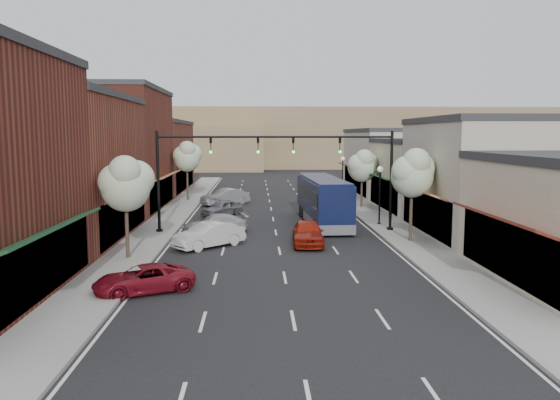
{
  "coord_description": "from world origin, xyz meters",
  "views": [
    {
      "loc": [
        -1.32,
        -29.25,
        6.78
      ],
      "look_at": [
        0.32,
        8.6,
        2.2
      ],
      "focal_mm": 35.0,
      "sensor_mm": 36.0,
      "label": 1
    }
  ],
  "objects": [
    {
      "name": "parked_car_a",
      "position": [
        -6.2,
        -6.17,
        0.59
      ],
      "size": [
        4.7,
        3.56,
        1.19
      ],
      "primitive_type": "imported",
      "rotation": [
        0.0,
        0.0,
        -1.14
      ],
      "color": "maroon",
      "rests_on": "ground"
    },
    {
      "name": "tree_right_near",
      "position": [
        8.35,
        3.94,
        4.45
      ],
      "size": [
        2.85,
        2.65,
        5.95
      ],
      "color": "#47382B",
      "rests_on": "ground"
    },
    {
      "name": "parked_car_e",
      "position": [
        -4.34,
        23.0,
        0.79
      ],
      "size": [
        4.87,
        4.09,
        1.57
      ],
      "primitive_type": "imported",
      "rotation": [
        0.0,
        0.0,
        -0.96
      ],
      "color": "#9E9DA3",
      "rests_on": "ground"
    },
    {
      "name": "tree_left_far",
      "position": [
        -8.25,
        25.94,
        4.6
      ],
      "size": [
        2.85,
        2.65,
        6.13
      ],
      "color": "#47382B",
      "rests_on": "ground"
    },
    {
      "name": "curb_right",
      "position": [
        7.0,
        18.5,
        0.07
      ],
      "size": [
        0.25,
        73.0,
        0.17
      ],
      "primitive_type": "cube",
      "color": "gray",
      "rests_on": "ground"
    },
    {
      "name": "parked_car_b",
      "position": [
        -4.2,
        3.19,
        0.75
      ],
      "size": [
        4.48,
        4.25,
        1.51
      ],
      "primitive_type": "imported",
      "rotation": [
        0.0,
        0.0,
        -0.84
      ],
      "color": "silver",
      "rests_on": "ground"
    },
    {
      "name": "lamp_post_far",
      "position": [
        7.8,
        28.0,
        3.01
      ],
      "size": [
        0.44,
        0.44,
        4.44
      ],
      "color": "black",
      "rests_on": "ground"
    },
    {
      "name": "hill_far",
      "position": [
        0.0,
        90.0,
        6.0
      ],
      "size": [
        120.0,
        30.0,
        12.0
      ],
      "primitive_type": "cube",
      "color": "#7A6647",
      "rests_on": "ground"
    },
    {
      "name": "signal_mast_left",
      "position": [
        -5.62,
        8.0,
        4.62
      ],
      "size": [
        8.22,
        0.46,
        7.0
      ],
      "color": "black",
      "rests_on": "ground"
    },
    {
      "name": "tree_right_far",
      "position": [
        8.35,
        19.94,
        3.99
      ],
      "size": [
        2.85,
        2.65,
        5.43
      ],
      "color": "#47382B",
      "rests_on": "ground"
    },
    {
      "name": "bldg_right_midnear",
      "position": [
        13.72,
        6.0,
        3.91
      ],
      "size": [
        9.14,
        12.1,
        7.9
      ],
      "color": "#B3AA99",
      "rests_on": "ground"
    },
    {
      "name": "sidewalk_right",
      "position": [
        8.4,
        18.5,
        0.07
      ],
      "size": [
        2.8,
        73.0,
        0.15
      ],
      "primitive_type": "cube",
      "color": "gray",
      "rests_on": "ground"
    },
    {
      "name": "lamp_post_near",
      "position": [
        7.8,
        10.5,
        3.01
      ],
      "size": [
        0.44,
        0.44,
        4.44
      ],
      "color": "black",
      "rests_on": "ground"
    },
    {
      "name": "bldg_right_far",
      "position": [
        13.71,
        32.0,
        3.66
      ],
      "size": [
        9.14,
        16.1,
        7.4
      ],
      "color": "#B3AA99",
      "rests_on": "ground"
    },
    {
      "name": "signal_mast_right",
      "position": [
        5.62,
        8.0,
        4.62
      ],
      "size": [
        8.22,
        0.46,
        7.0
      ],
      "color": "black",
      "rests_on": "ground"
    },
    {
      "name": "hill_near",
      "position": [
        -25.0,
        78.0,
        4.0
      ],
      "size": [
        50.0,
        20.0,
        8.0
      ],
      "primitive_type": "cube",
      "color": "#7A6647",
      "rests_on": "ground"
    },
    {
      "name": "red_hatchback",
      "position": [
        1.82,
        3.61,
        0.78
      ],
      "size": [
        2.08,
        4.67,
        1.56
      ],
      "primitive_type": "imported",
      "rotation": [
        0.0,
        0.0,
        -0.05
      ],
      "color": "maroon",
      "rests_on": "ground"
    },
    {
      "name": "coach_bus",
      "position": [
        3.68,
        11.47,
        1.84
      ],
      "size": [
        3.04,
        11.62,
        3.52
      ],
      "rotation": [
        0.0,
        0.0,
        0.05
      ],
      "color": "#0D1436",
      "rests_on": "ground"
    },
    {
      "name": "sidewalk_left",
      "position": [
        -8.4,
        18.5,
        0.07
      ],
      "size": [
        2.8,
        73.0,
        0.15
      ],
      "primitive_type": "cube",
      "color": "gray",
      "rests_on": "ground"
    },
    {
      "name": "tree_left_near",
      "position": [
        -8.25,
        -0.06,
        4.22
      ],
      "size": [
        2.85,
        2.65,
        5.69
      ],
      "color": "#47382B",
      "rests_on": "ground"
    },
    {
      "name": "bldg_left_midfar",
      "position": [
        -14.24,
        20.0,
        5.4
      ],
      "size": [
        10.14,
        14.1,
        10.9
      ],
      "color": "maroon",
      "rests_on": "ground"
    },
    {
      "name": "bldg_left_midnear",
      "position": [
        -14.23,
        6.0,
        4.66
      ],
      "size": [
        10.14,
        14.1,
        9.4
      ],
      "color": "brown",
      "rests_on": "ground"
    },
    {
      "name": "bldg_right_midfar",
      "position": [
        13.7,
        18.0,
        3.17
      ],
      "size": [
        9.14,
        12.1,
        6.4
      ],
      "color": "beige",
      "rests_on": "ground"
    },
    {
      "name": "ground",
      "position": [
        0.0,
        0.0,
        0.0
      ],
      "size": [
        160.0,
        160.0,
        0.0
      ],
      "primitive_type": "plane",
      "color": "black",
      "rests_on": "ground"
    },
    {
      "name": "parked_car_c",
      "position": [
        -4.2,
        7.89,
        0.65
      ],
      "size": [
        4.82,
        2.87,
        1.31
      ],
      "primitive_type": "imported",
      "rotation": [
        0.0,
        0.0,
        -1.33
      ],
      "color": "#AAAAAF",
      "rests_on": "ground"
    },
    {
      "name": "parked_car_d",
      "position": [
        -4.2,
        15.99,
        0.66
      ],
      "size": [
        3.75,
        3.97,
        1.33
      ],
      "primitive_type": "imported",
      "rotation": [
        0.0,
        0.0,
        -0.72
      ],
      "color": "slate",
      "rests_on": "ground"
    },
    {
      "name": "curb_left",
      "position": [
        -7.0,
        18.5,
        0.07
      ],
      "size": [
        0.25,
        73.0,
        0.17
      ],
      "primitive_type": "cube",
      "color": "gray",
      "rests_on": "ground"
    },
    {
      "name": "bldg_left_far",
      "position": [
        -14.22,
        36.0,
        4.16
      ],
      "size": [
        10.14,
        18.1,
        8.4
      ],
      "color": "brown",
      "rests_on": "ground"
    }
  ]
}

